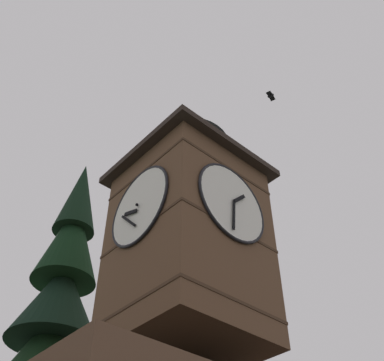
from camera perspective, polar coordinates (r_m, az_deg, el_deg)
name	(u,v)px	position (r m, az deg, el deg)	size (l,w,h in m)	color
clock_tower	(188,225)	(16.76, -0.42, -5.24)	(4.77, 4.77, 9.88)	brown
flying_bird_low	(271,96)	(20.78, 9.13, 9.71)	(0.55, 0.34, 0.16)	black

